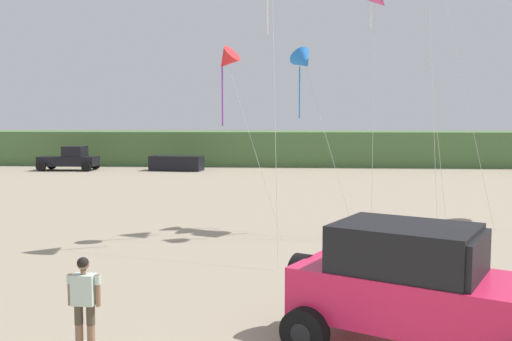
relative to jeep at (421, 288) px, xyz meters
The scene contains 7 objects.
dune_ridge 43.75m from the jeep, 97.05° to the left, with size 90.00×8.95×3.04m, color #4C703D.
jeep is the anchor object (origin of this frame).
person_watching 5.83m from the jeep, behind, with size 0.62×0.32×1.67m.
distant_pickup 40.41m from the jeep, 120.64° to the left, with size 4.64×2.45×1.98m.
distant_sedan 37.16m from the jeep, 108.70° to the left, with size 4.20×1.70×1.20m, color black.
kite_purple_stunt 11.99m from the jeep, 114.71° to the left, with size 2.56×1.68×6.62m.
kite_orange_streamer 13.38m from the jeep, 98.85° to the left, with size 2.48×3.70×6.86m.
Camera 1 is at (0.66, -6.25, 4.03)m, focal length 39.42 mm.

